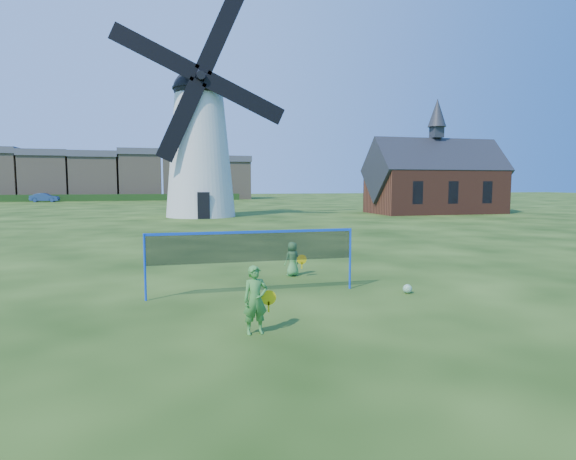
% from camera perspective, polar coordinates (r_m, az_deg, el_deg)
% --- Properties ---
extents(ground, '(220.00, 220.00, 0.00)m').
position_cam_1_polar(ground, '(11.82, -0.33, -7.51)').
color(ground, black).
rests_on(ground, ground).
extents(windmill, '(12.85, 5.50, 17.05)m').
position_cam_1_polar(windmill, '(39.20, -10.47, 10.06)').
color(windmill, white).
rests_on(windmill, ground).
extents(chapel, '(11.98, 5.81, 10.13)m').
position_cam_1_polar(chapel, '(45.03, 17.15, 5.57)').
color(chapel, brown).
rests_on(chapel, ground).
extents(badminton_net, '(5.05, 0.05, 1.55)m').
position_cam_1_polar(badminton_net, '(11.50, -4.20, -2.12)').
color(badminton_net, blue).
rests_on(badminton_net, ground).
extents(player_girl, '(0.66, 0.36, 1.23)m').
position_cam_1_polar(player_girl, '(8.59, -3.90, -8.33)').
color(player_girl, '#438E39').
rests_on(player_girl, ground).
extents(player_boy, '(0.64, 0.46, 0.99)m').
position_cam_1_polar(player_boy, '(13.85, 0.54, -3.48)').
color(player_boy, '#53A44F').
rests_on(player_boy, ground).
extents(play_ball, '(0.22, 0.22, 0.22)m').
position_cam_1_polar(play_ball, '(12.12, 14.06, -6.82)').
color(play_ball, green).
rests_on(play_ball, ground).
extents(terraced_houses, '(63.68, 8.40, 8.27)m').
position_cam_1_polar(terraced_houses, '(84.96, -26.49, 5.87)').
color(terraced_houses, '#998166').
rests_on(terraced_houses, ground).
extents(hedge, '(62.00, 0.80, 1.00)m').
position_cam_1_polar(hedge, '(79.54, -28.57, 3.35)').
color(hedge, '#193814').
rests_on(hedge, ground).
extents(car_right, '(3.87, 1.49, 1.26)m').
position_cam_1_polar(car_right, '(76.78, -27.03, 3.47)').
color(car_right, navy).
rests_on(car_right, ground).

